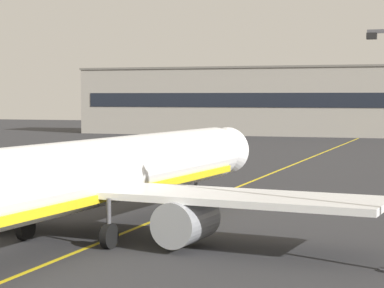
# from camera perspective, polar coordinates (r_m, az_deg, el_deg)

# --- Properties ---
(taxiway_centreline) EXTENTS (6.09, 179.92, 0.01)m
(taxiway_centreline) POSITION_cam_1_polar(r_m,az_deg,el_deg) (54.29, 0.31, -4.56)
(taxiway_centreline) COLOR yellow
(taxiway_centreline) RESTS_ON ground
(airliner_foreground) EXTENTS (32.34, 41.50, 11.65)m
(airliner_foreground) POSITION_cam_1_polar(r_m,az_deg,el_deg) (41.17, -8.14, -2.50)
(airliner_foreground) COLOR white
(airliner_foreground) RESTS_ON ground
(safety_cone_by_nose_gear) EXTENTS (0.44, 0.44, 0.55)m
(safety_cone_by_nose_gear) POSITION_cam_1_polar(r_m,az_deg,el_deg) (55.78, 1.07, -4.08)
(safety_cone_by_nose_gear) COLOR orange
(safety_cone_by_nose_gear) RESTS_ON ground
(terminal_building) EXTENTS (110.92, 12.40, 13.66)m
(terminal_building) POSITION_cam_1_polar(r_m,az_deg,el_deg) (149.12, 12.08, 3.21)
(terminal_building) COLOR #9E998E
(terminal_building) RESTS_ON ground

